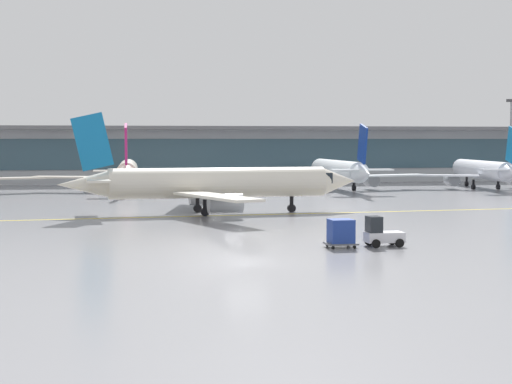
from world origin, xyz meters
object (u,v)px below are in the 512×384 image
at_px(baggage_tug, 381,234).
at_px(cargo_dolly_lead, 341,232).
at_px(gate_airplane_3, 339,171).
at_px(apron_light_mast_1, 511,137).
at_px(taxiing_regional_jet, 215,184).
at_px(gate_airplane_2, 128,171).
at_px(gate_airplane_4, 483,170).

bearing_deg(baggage_tug, cargo_dolly_lead, 180.00).
relative_size(gate_airplane_3, apron_light_mast_1, 2.00).
relative_size(taxiing_regional_jet, apron_light_mast_1, 2.12).
relative_size(gate_airplane_2, gate_airplane_3, 1.00).
bearing_deg(gate_airplane_3, cargo_dolly_lead, 164.14).
bearing_deg(apron_light_mast_1, cargo_dolly_lead, -123.89).
xyz_separation_m(gate_airplane_4, apron_light_mast_1, (12.28, 15.60, 5.05)).
xyz_separation_m(taxiing_regional_jet, cargo_dolly_lead, (5.60, -26.36, -1.94)).
distance_m(gate_airplane_2, gate_airplane_4, 52.54).
bearing_deg(taxiing_regional_jet, apron_light_mast_1, 36.37).
relative_size(gate_airplane_4, taxiing_regional_jet, 0.92).
bearing_deg(gate_airplane_4, cargo_dolly_lead, 152.87).
bearing_deg(gate_airplane_2, gate_airplane_3, -92.53).
height_order(gate_airplane_3, cargo_dolly_lead, gate_airplane_3).
height_order(gate_airplane_2, taxiing_regional_jet, taxiing_regional_jet).
bearing_deg(baggage_tug, taxiing_regional_jet, 106.01).
relative_size(baggage_tug, cargo_dolly_lead, 1.23).
bearing_deg(gate_airplane_4, taxiing_regional_jet, 132.97).
relative_size(gate_airplane_3, taxiing_regional_jet, 0.95).
height_order(gate_airplane_4, apron_light_mast_1, apron_light_mast_1).
height_order(gate_airplane_2, apron_light_mast_1, apron_light_mast_1).
bearing_deg(baggage_tug, apron_light_mast_1, 55.71).
bearing_deg(cargo_dolly_lead, gate_airplane_4, 55.41).
distance_m(gate_airplane_4, baggage_tug, 69.94).
xyz_separation_m(gate_airplane_2, baggage_tug, (16.74, -62.65, -1.95)).
height_order(gate_airplane_3, apron_light_mast_1, apron_light_mast_1).
distance_m(gate_airplane_4, taxiing_regional_jet, 55.68).
height_order(gate_airplane_3, baggage_tug, gate_airplane_3).
distance_m(gate_airplane_2, apron_light_mast_1, 66.25).
relative_size(gate_airplane_2, apron_light_mast_1, 2.00).
bearing_deg(cargo_dolly_lead, gate_airplane_2, 100.55).
relative_size(gate_airplane_2, taxiing_regional_jet, 0.95).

